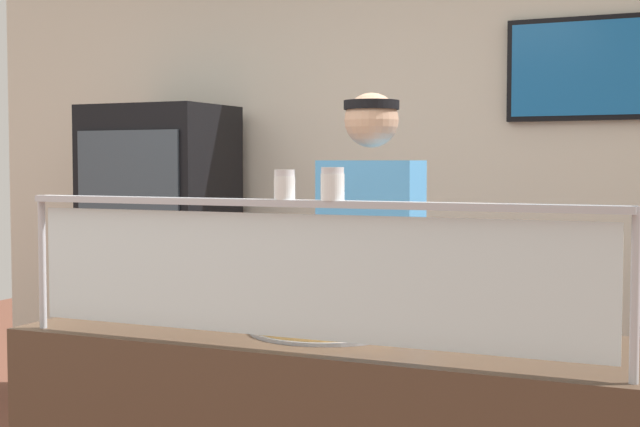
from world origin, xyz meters
The scene contains 8 objects.
shop_rear_unit centered at (1.03, 2.43, 1.36)m, with size 6.44×0.13×2.70m.
sneeze_guard centered at (1.02, 0.06, 1.23)m, with size 1.86×0.06×0.44m.
pizza_tray centered at (0.97, 0.38, 0.97)m, with size 0.49×0.49×0.04m.
pizza_server centered at (0.93, 0.36, 0.99)m, with size 0.07×0.28×0.01m, color #ADAFB7.
parmesan_shaker centered at (0.98, 0.06, 1.42)m, with size 0.06×0.06×0.09m.
pepper_flake_shaker centered at (1.13, 0.06, 1.43)m, with size 0.07×0.07×0.09m.
worker_figure centered at (0.89, 1.01, 1.01)m, with size 0.41×0.50×1.76m.
drink_fridge centered at (-0.74, 1.99, 0.90)m, with size 0.74×0.60×1.81m.
Camera 1 is at (2.12, -2.26, 1.49)m, focal length 50.79 mm.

